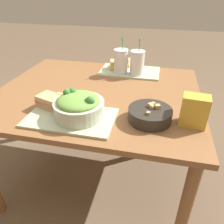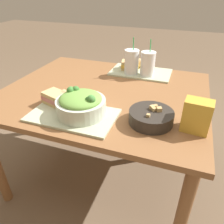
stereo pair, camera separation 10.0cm
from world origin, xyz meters
The scene contains 13 objects.
ground_plane centered at (0.00, 0.00, 0.00)m, with size 12.00×12.00×0.00m, color brown.
dining_table centered at (0.00, 0.00, 0.62)m, with size 1.23×1.02×0.71m.
tray_near centered at (-0.04, -0.33, 0.71)m, with size 0.43×0.26×0.01m.
tray_far centered at (0.14, 0.36, 0.71)m, with size 0.43×0.26×0.01m.
salad_bowl centered at (0.00, -0.31, 0.78)m, with size 0.24×0.24×0.13m.
soup_bowl centered at (0.34, -0.26, 0.74)m, with size 0.21×0.21×0.08m.
sandwich_near centered at (-0.17, -0.26, 0.75)m, with size 0.16×0.13×0.06m.
baguette_near centered at (-0.10, -0.24, 0.75)m, with size 0.13×0.10×0.07m.
sandwich_far centered at (0.06, 0.38, 0.75)m, with size 0.15×0.12×0.06m.
baguette_far centered at (0.08, 0.45, 0.75)m, with size 0.11×0.08×0.07m.
drink_cup_dark centered at (0.09, 0.30, 0.80)m, with size 0.10×0.10×0.25m.
drink_cup_red centered at (0.20, 0.30, 0.80)m, with size 0.10×0.10×0.25m.
chip_bag centered at (0.53, -0.25, 0.78)m, with size 0.13×0.09×0.15m.
Camera 1 is at (0.36, -1.16, 1.29)m, focal length 35.00 mm.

